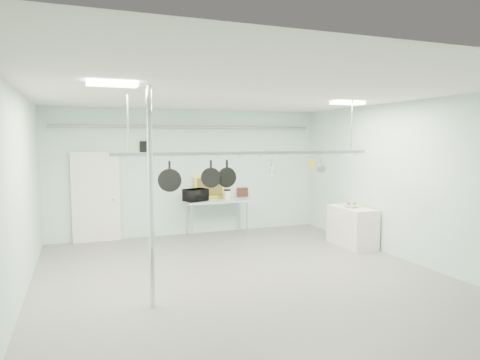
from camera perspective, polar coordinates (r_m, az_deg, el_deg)
name	(u,v)px	position (r m, az deg, el deg)	size (l,w,h in m)	color
floor	(246,281)	(7.60, 0.83, -13.27)	(8.00, 8.00, 0.00)	gray
ceiling	(246,94)	(7.24, 0.86, 11.39)	(7.00, 8.00, 0.02)	silver
back_wall	(190,172)	(11.04, -6.73, 1.04)	(7.00, 0.02, 3.20)	silver
right_wall	(410,182)	(9.12, 21.73, -0.23)	(0.02, 8.00, 3.20)	silver
door	(96,198)	(10.74, -18.64, -2.29)	(1.10, 0.10, 2.20)	silver
wall_vent	(146,147)	(10.79, -12.44, 4.30)	(0.30, 0.04, 0.30)	black
conduit_pipe	(190,127)	(10.93, -6.68, 7.02)	(0.07, 0.07, 6.60)	gray
chrome_pole	(151,198)	(6.23, -11.81, -2.41)	(0.08, 0.08, 3.20)	silver
prep_table	(217,203)	(10.92, -3.13, -3.04)	(1.60, 0.70, 0.91)	#9CB8AC
side_cabinet	(352,227)	(10.15, 14.72, -6.05)	(0.60, 1.20, 0.90)	silver
pot_rack	(251,151)	(7.56, 1.44, 3.85)	(4.80, 0.06, 1.00)	#B7B7BC
light_panel_left	(112,84)	(5.96, -16.66, 12.17)	(0.65, 0.30, 0.05)	white
light_panel_right	(348,103)	(8.90, 14.15, 9.92)	(0.65, 0.30, 0.05)	white
microwave	(196,195)	(10.69, -5.94, -2.01)	(0.56, 0.38, 0.31)	black
coffee_canister	(227,195)	(10.95, -1.70, -2.03)	(0.16, 0.16, 0.23)	silver
painting_large	(209,188)	(11.13, -4.11, -1.00)	(0.78, 0.05, 0.58)	gold
painting_small	(243,192)	(11.44, 0.36, -1.65)	(0.30, 0.04, 0.25)	#371913
fruit_bowl	(352,206)	(10.04, 14.65, -3.33)	(0.33, 0.33, 0.08)	silver
skillet_left	(170,176)	(7.17, -9.37, 0.49)	(0.38, 0.06, 0.51)	black
skillet_mid	(211,174)	(7.33, -3.90, 0.86)	(0.34, 0.06, 0.46)	black
skillet_right	(227,173)	(7.42, -1.76, 0.90)	(0.35, 0.06, 0.47)	black
whisk	(271,168)	(7.73, 4.13, 1.55)	(0.17, 0.17, 0.34)	#B1B1B6
grater	(312,164)	(8.12, 9.60, 2.12)	(0.09, 0.02, 0.21)	gold
saucepan	(321,165)	(8.21, 10.76, 1.98)	(0.15, 0.08, 0.26)	#B5B6BA
fruit_cluster	(352,204)	(10.04, 14.65, -3.10)	(0.24, 0.24, 0.09)	maroon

